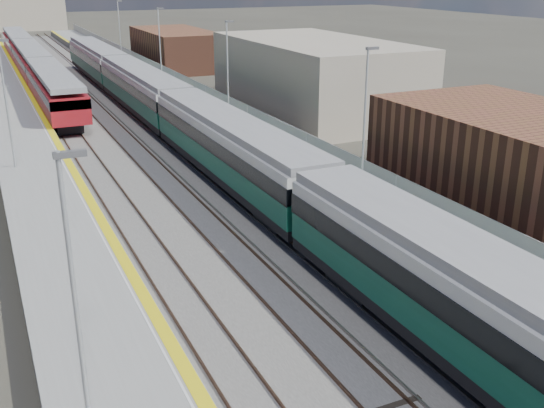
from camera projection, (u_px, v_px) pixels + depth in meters
ground at (127, 116)px, 56.17m from camera, size 320.00×320.00×0.00m
ballast_bed at (96, 113)px, 57.41m from camera, size 10.50×155.00×0.06m
tracks at (99, 108)px, 59.05m from camera, size 8.96×160.00×0.17m
platform_right at (176, 101)px, 60.19m from camera, size 4.70×155.00×8.52m
platform_left at (15, 114)px, 54.56m from camera, size 4.30×155.00×8.52m
green_train at (179, 112)px, 46.29m from camera, size 3.11×86.33×3.42m
red_train at (32, 62)px, 73.40m from camera, size 3.02×61.09×3.81m
tree_d at (268, 47)px, 76.77m from camera, size 4.00×4.00×5.42m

